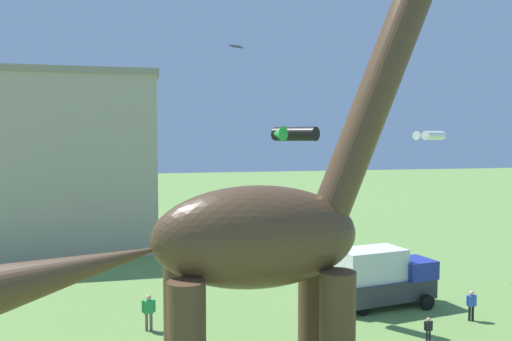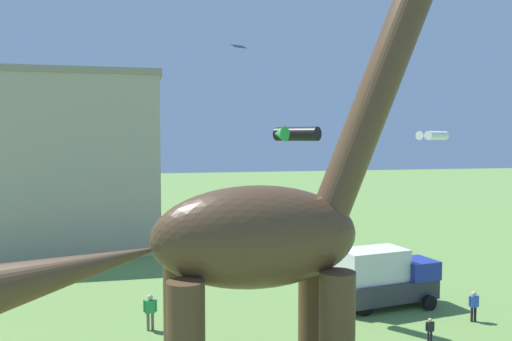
# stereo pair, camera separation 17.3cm
# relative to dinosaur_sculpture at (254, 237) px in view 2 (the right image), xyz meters

# --- Properties ---
(dinosaur_sculpture) EXTENTS (15.82, 3.35, 16.53)m
(dinosaur_sculpture) POSITION_rel_dinosaur_sculpture_xyz_m (0.00, 0.00, 0.00)
(dinosaur_sculpture) COLOR #513823
(dinosaur_sculpture) RESTS_ON ground_plane
(parked_box_truck) EXTENTS (5.87, 2.99, 3.20)m
(parked_box_truck) POSITION_rel_dinosaur_sculpture_xyz_m (9.22, 9.05, -4.33)
(parked_box_truck) COLOR #38383D
(parked_box_truck) RESTS_ON ground_plane
(person_watching_child) EXTENTS (0.43, 0.19, 1.16)m
(person_watching_child) POSITION_rel_dinosaur_sculpture_xyz_m (8.93, 4.02, -5.28)
(person_watching_child) COLOR black
(person_watching_child) RESTS_ON ground_plane
(person_far_spectator) EXTENTS (0.65, 0.29, 1.74)m
(person_far_spectator) POSITION_rel_dinosaur_sculpture_xyz_m (-3.24, 8.34, -4.92)
(person_far_spectator) COLOR #6B6056
(person_far_spectator) RESTS_ON ground_plane
(person_near_flyer) EXTENTS (0.57, 0.25, 1.53)m
(person_near_flyer) POSITION_rel_dinosaur_sculpture_xyz_m (12.57, 6.01, -5.05)
(person_near_flyer) COLOR black
(person_near_flyer) RESTS_ON ground_plane
(kite_mid_center) EXTENTS (1.12, 0.94, 0.30)m
(kite_mid_center) POSITION_rel_dinosaur_sculpture_xyz_m (3.20, 19.52, 9.59)
(kite_mid_center) COLOR black
(kite_drifting) EXTENTS (2.69, 2.58, 0.76)m
(kite_drifting) POSITION_rel_dinosaur_sculpture_xyz_m (4.01, 8.96, 3.40)
(kite_drifting) COLOR black
(kite_mid_left) EXTENTS (2.08, 2.10, 0.60)m
(kite_mid_left) POSITION_rel_dinosaur_sculpture_xyz_m (15.14, 14.11, 3.35)
(kite_mid_left) COLOR white
(background_building_block) EXTENTS (20.35, 12.95, 14.46)m
(background_building_block) POSITION_rel_dinosaur_sculpture_xyz_m (-12.11, 30.17, 1.26)
(background_building_block) COLOR #B7A893
(background_building_block) RESTS_ON ground_plane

